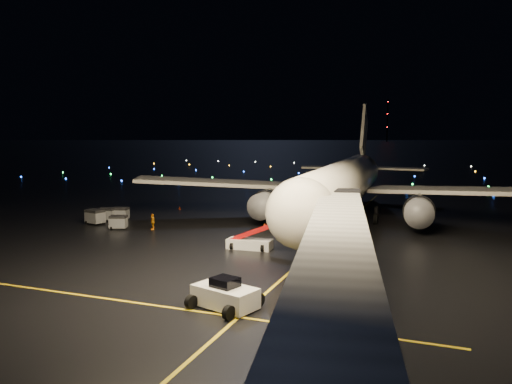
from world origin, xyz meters
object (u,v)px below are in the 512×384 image
(baggage_cart_2, at_px, (95,217))
(baggage_cart_1, at_px, (121,214))
(pushback_tug, at_px, (225,293))
(crew_c, at_px, (153,222))
(airliner, at_px, (347,158))
(belt_loader, at_px, (250,233))
(baggage_cart_0, at_px, (118,222))
(baggage_cart_3, at_px, (107,214))

(baggage_cart_2, bearing_deg, baggage_cart_1, 85.84)
(pushback_tug, bearing_deg, crew_c, 148.71)
(airliner, relative_size, belt_loader, 8.96)
(belt_loader, relative_size, baggage_cart_0, 3.34)
(baggage_cart_2, bearing_deg, airliner, 40.05)
(airliner, height_order, baggage_cart_1, airliner)
(airliner, height_order, baggage_cart_2, airliner)
(baggage_cart_1, bearing_deg, crew_c, -43.01)
(baggage_cart_0, bearing_deg, airliner, 14.87)
(baggage_cart_1, bearing_deg, airliner, 7.48)
(airliner, xyz_separation_m, pushback_tug, (-0.96, -35.93, -7.07))
(pushback_tug, bearing_deg, baggage_cart_3, 155.71)
(belt_loader, bearing_deg, baggage_cart_1, 153.46)
(belt_loader, relative_size, crew_c, 3.45)
(airliner, relative_size, baggage_cart_0, 29.92)
(belt_loader, bearing_deg, crew_c, 156.75)
(baggage_cart_1, relative_size, baggage_cart_2, 0.91)
(baggage_cart_1, bearing_deg, belt_loader, -37.18)
(airliner, bearing_deg, belt_loader, -108.85)
(crew_c, relative_size, baggage_cart_0, 0.97)
(crew_c, distance_m, baggage_cart_2, 8.60)
(belt_loader, distance_m, baggage_cart_0, 18.55)
(baggage_cart_2, bearing_deg, pushback_tug, -25.06)
(pushback_tug, bearing_deg, airliner, 105.50)
(pushback_tug, relative_size, belt_loader, 0.65)
(crew_c, distance_m, baggage_cart_0, 4.10)
(baggage_cart_1, relative_size, baggage_cart_3, 0.99)
(pushback_tug, bearing_deg, baggage_cart_1, 153.14)
(airliner, distance_m, baggage_cart_2, 32.54)
(baggage_cart_0, distance_m, baggage_cart_2, 4.95)
(pushback_tug, distance_m, baggage_cart_2, 34.87)
(crew_c, relative_size, baggage_cart_1, 0.94)
(crew_c, xyz_separation_m, baggage_cart_3, (-8.73, 3.09, -0.08))
(belt_loader, bearing_deg, baggage_cart_2, 162.74)
(baggage_cart_0, relative_size, baggage_cart_3, 0.96)
(belt_loader, xyz_separation_m, crew_c, (-14.19, 5.13, -0.62))
(belt_loader, relative_size, baggage_cart_3, 3.22)
(baggage_cart_1, xyz_separation_m, baggage_cart_3, (-1.28, -1.05, 0.01))
(baggage_cart_0, bearing_deg, belt_loader, -31.53)
(pushback_tug, distance_m, baggage_cart_3, 36.63)
(belt_loader, xyz_separation_m, baggage_cart_0, (-18.11, 3.96, -0.73))
(airliner, distance_m, belt_loader, 21.72)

